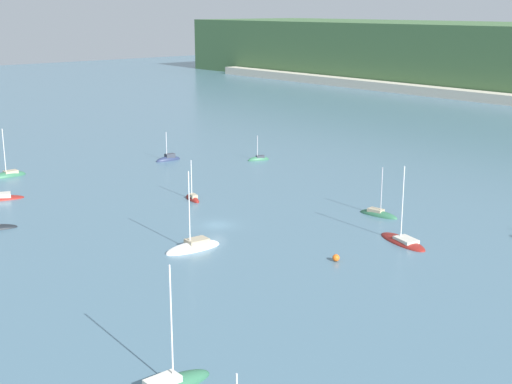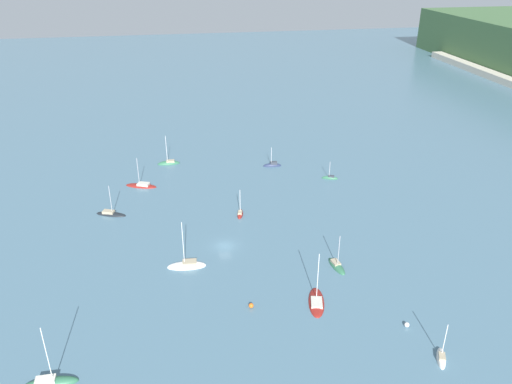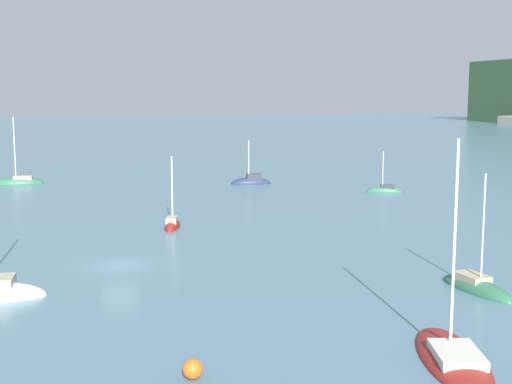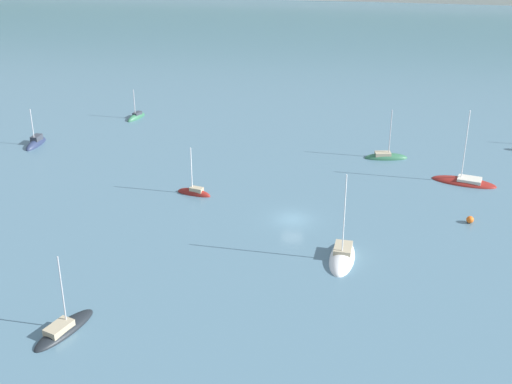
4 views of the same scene
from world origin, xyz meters
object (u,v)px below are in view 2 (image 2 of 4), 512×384
object	(u,v)px
sailboat_8	(240,214)
mooring_buoy_1	(407,325)
sailboat_4	(330,178)
sailboat_11	(111,214)
sailboat_5	(142,186)
sailboat_2	(441,359)
sailboat_9	(187,266)
sailboat_10	(51,383)
sailboat_0	(337,266)
sailboat_3	(169,164)
sailboat_1	(316,302)
mooring_buoy_0	(251,306)
sailboat_6	(272,166)

from	to	relation	value
sailboat_8	mooring_buoy_1	size ratio (longest dim) A/B	8.55
sailboat_4	sailboat_11	xyz separation A→B (m)	(10.53, -58.75, 0.03)
sailboat_5	sailboat_8	bearing A→B (deg)	160.22
sailboat_2	mooring_buoy_1	distance (m)	8.18
sailboat_9	sailboat_10	world-z (taller)	sailboat_10
sailboat_0	sailboat_3	world-z (taller)	sailboat_3
sailboat_9	sailboat_11	xyz separation A→B (m)	(-25.32, -16.86, 0.01)
sailboat_2	sailboat_10	size ratio (longest dim) A/B	0.66
sailboat_1	sailboat_3	size ratio (longest dim) A/B	1.10
sailboat_10	mooring_buoy_0	world-z (taller)	sailboat_10
sailboat_0	sailboat_11	distance (m)	55.97
sailboat_8	sailboat_11	xyz separation A→B (m)	(-5.63, -30.82, 0.01)
sailboat_5	mooring_buoy_1	distance (m)	79.61
sailboat_8	mooring_buoy_0	distance (m)	34.86
sailboat_5	sailboat_11	distance (m)	16.56
sailboat_11	sailboat_8	bearing A→B (deg)	10.93
sailboat_0	sailboat_6	bearing A→B (deg)	173.57
mooring_buoy_0	sailboat_9	bearing A→B (deg)	-144.77
sailboat_6	sailboat_8	size ratio (longest dim) A/B	0.93
sailboat_0	sailboat_2	bearing A→B (deg)	7.75
sailboat_1	sailboat_10	size ratio (longest dim) A/B	0.94
sailboat_5	sailboat_3	bearing A→B (deg)	-96.99
sailboat_9	sailboat_4	bearing A→B (deg)	-135.04
sailboat_0	mooring_buoy_1	size ratio (longest dim) A/B	9.60
sailboat_6	mooring_buoy_0	bearing A→B (deg)	79.48
sailboat_2	sailboat_9	world-z (taller)	sailboat_9
sailboat_0	sailboat_10	world-z (taller)	sailboat_10
sailboat_6	sailboat_10	distance (m)	89.41
sailboat_8	sailboat_9	bearing A→B (deg)	158.38
sailboat_4	sailboat_9	size ratio (longest dim) A/B	0.52
sailboat_5	sailboat_8	distance (m)	31.58
sailboat_2	sailboat_0	bearing A→B (deg)	40.51
sailboat_8	sailboat_6	bearing A→B (deg)	-12.85
sailboat_5	sailboat_10	xyz separation A→B (m)	(67.19, -11.76, -0.00)
sailboat_4	mooring_buoy_0	world-z (taller)	sailboat_4
sailboat_4	sailboat_10	xyz separation A→B (m)	(62.68, -63.57, 0.02)
sailboat_5	sailboat_9	bearing A→B (deg)	124.90
sailboat_0	mooring_buoy_0	world-z (taller)	sailboat_0
sailboat_10	sailboat_2	bearing A→B (deg)	-5.67
sailboat_2	sailboat_6	xyz separation A→B (m)	(-80.28, -9.93, 0.03)
sailboat_4	mooring_buoy_0	distance (m)	59.71
sailboat_2	sailboat_9	distance (m)	50.02
sailboat_5	mooring_buoy_1	bearing A→B (deg)	146.17
sailboat_2	sailboat_4	bearing A→B (deg)	20.82
sailboat_4	sailboat_9	xyz separation A→B (m)	(35.84, -41.89, 0.02)
sailboat_4	sailboat_10	bearing A→B (deg)	64.57
sailboat_0	sailboat_8	size ratio (longest dim) A/B	1.12
sailboat_3	sailboat_11	bearing A→B (deg)	63.95
sailboat_0	sailboat_4	world-z (taller)	sailboat_0
sailboat_2	mooring_buoy_0	world-z (taller)	sailboat_2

